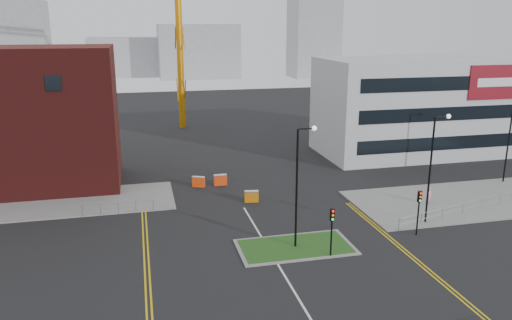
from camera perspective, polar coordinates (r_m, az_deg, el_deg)
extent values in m
plane|color=black|center=(30.57, 5.54, -16.53)|extent=(200.00, 200.00, 0.00)
cube|color=slate|center=(50.46, -25.58, -4.78)|extent=(28.00, 8.00, 0.12)
cube|color=slate|center=(51.78, 24.00, -4.10)|extent=(24.00, 10.00, 0.12)
cube|color=slate|center=(37.79, 4.51, -9.88)|extent=(8.60, 4.60, 0.08)
cube|color=#1B4717|center=(37.78, 4.51, -9.85)|extent=(8.00, 4.00, 0.12)
cube|color=#4F1413|center=(54.46, -25.16, 4.24)|extent=(18.00, 10.00, 14.00)
cube|color=black|center=(48.30, -22.17, 8.15)|extent=(1.40, 0.10, 1.40)
cube|color=#B3B5B8|center=(67.07, 18.12, 5.90)|extent=(25.00, 12.00, 12.00)
cube|color=black|center=(62.75, 20.67, 1.79)|extent=(22.00, 0.10, 1.60)
cube|color=black|center=(62.08, 20.97, 4.94)|extent=(22.00, 0.10, 1.60)
cube|color=black|center=(61.61, 21.28, 8.14)|extent=(22.00, 0.10, 1.60)
cube|color=maroon|center=(65.13, 25.72, 8.01)|extent=(7.00, 0.15, 4.00)
cube|color=white|center=(65.05, 25.77, 8.00)|extent=(5.00, 0.05, 1.00)
cylinder|color=orange|center=(79.82, -8.90, 17.12)|extent=(1.00, 1.00, 37.71)
cylinder|color=black|center=(36.12, 4.66, -3.46)|extent=(0.16, 0.16, 9.00)
cylinder|color=black|center=(35.13, 5.75, 3.58)|extent=(1.20, 0.10, 0.10)
sphere|color=silver|center=(35.32, 6.67, 3.62)|extent=(0.36, 0.36, 0.36)
cylinder|color=black|center=(42.89, 19.26, -1.25)|extent=(0.16, 0.16, 9.00)
cylinder|color=black|center=(42.23, 20.48, 4.67)|extent=(1.20, 0.10, 0.10)
sphere|color=silver|center=(42.56, 21.16, 4.68)|extent=(0.36, 0.36, 0.36)
cylinder|color=black|center=(57.34, 26.90, 1.97)|extent=(0.16, 0.16, 9.00)
cylinder|color=black|center=(36.11, 8.60, -8.71)|extent=(0.12, 0.12, 3.00)
cube|color=black|center=(35.46, 8.71, -6.20)|extent=(0.28, 0.22, 0.90)
sphere|color=red|center=(35.24, 8.81, -5.82)|extent=(0.18, 0.18, 0.18)
sphere|color=orange|center=(35.35, 8.79, -6.27)|extent=(0.18, 0.18, 0.18)
sphere|color=#0CCC33|center=(35.46, 8.77, -6.72)|extent=(0.18, 0.18, 0.18)
cylinder|color=black|center=(41.20, 18.00, -6.22)|extent=(0.12, 0.12, 3.00)
cube|color=black|center=(40.63, 18.20, -3.99)|extent=(0.28, 0.22, 0.90)
sphere|color=red|center=(40.43, 18.33, -3.65)|extent=(0.18, 0.18, 0.18)
sphere|color=orange|center=(40.53, 18.30, -4.05)|extent=(0.18, 0.18, 0.18)
sphere|color=#0CCC33|center=(40.62, 18.26, -4.45)|extent=(0.18, 0.18, 0.18)
cylinder|color=gray|center=(45.13, -15.51, -4.74)|extent=(6.00, 0.04, 0.04)
cylinder|color=gray|center=(45.30, -15.46, -5.34)|extent=(6.00, 0.04, 0.04)
cylinder|color=gray|center=(45.55, -19.25, -5.54)|extent=(0.05, 0.05, 1.10)
cylinder|color=gray|center=(45.25, -11.66, -5.11)|extent=(0.05, 0.05, 1.10)
cylinder|color=gray|center=(48.73, 24.46, -4.10)|extent=(19.01, 5.04, 0.04)
cylinder|color=gray|center=(48.89, 24.39, -4.65)|extent=(19.01, 5.04, 0.04)
cylinder|color=gray|center=(41.85, 16.01, -7.12)|extent=(0.05, 0.05, 1.10)
cube|color=silver|center=(32.19, 4.36, -14.72)|extent=(0.15, 30.00, 0.01)
cube|color=gold|center=(38.06, -12.70, -10.10)|extent=(0.12, 24.00, 0.01)
cube|color=gold|center=(38.06, -12.24, -10.07)|extent=(0.12, 24.00, 0.01)
cube|color=gold|center=(38.99, 16.15, -9.71)|extent=(0.12, 20.00, 0.01)
cube|color=gold|center=(39.13, 16.54, -9.64)|extent=(0.12, 20.00, 0.01)
cube|color=gray|center=(147.93, -26.13, 11.82)|extent=(18.00, 12.00, 22.00)
cube|color=gray|center=(155.83, -6.57, 12.23)|extent=(24.00, 12.00, 16.00)
cube|color=gray|center=(158.86, 6.64, 14.45)|extent=(14.00, 12.00, 28.00)
cube|color=gray|center=(164.80, -13.33, 11.40)|extent=(30.00, 12.00, 12.00)
imported|color=pink|center=(48.51, 19.21, -3.89)|extent=(0.74, 0.70, 1.70)
cube|color=#F9410D|center=(51.22, -6.58, -2.48)|extent=(1.34, 0.90, 1.06)
cube|color=silver|center=(51.08, -6.60, -1.97)|extent=(1.34, 0.90, 0.13)
cube|color=#C46A0A|center=(46.61, -0.52, -4.18)|extent=(1.35, 0.62, 1.08)
cube|color=silver|center=(46.45, -0.52, -3.62)|extent=(1.35, 0.62, 0.13)
cube|color=red|center=(51.50, -4.10, -2.29)|extent=(1.35, 0.48, 1.12)
cube|color=silver|center=(51.35, -4.11, -1.75)|extent=(1.35, 0.48, 0.13)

